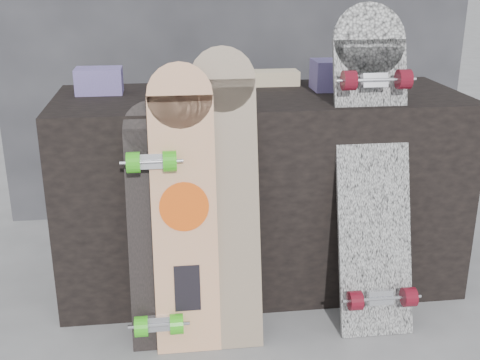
{
  "coord_description": "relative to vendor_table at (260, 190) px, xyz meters",
  "views": [
    {
      "loc": [
        -0.38,
        -1.8,
        1.28
      ],
      "look_at": [
        -0.12,
        0.2,
        0.56
      ],
      "focal_mm": 45.0,
      "sensor_mm": 36.0,
      "label": 1
    }
  ],
  "objects": [
    {
      "name": "longboard_celtic",
      "position": [
        -0.18,
        -0.37,
        0.14
      ],
      "size": [
        0.23,
        0.28,
        1.02
      ],
      "rotation": [
        -0.26,
        0.0,
        0.0
      ],
      "color": "beige",
      "rests_on": "ground"
    },
    {
      "name": "skateboard_dark",
      "position": [
        -0.43,
        -0.4,
        0.03
      ],
      "size": [
        0.19,
        0.28,
        0.85
      ],
      "rotation": [
        -0.24,
        0.0,
        0.0
      ],
      "color": "black",
      "rests_on": "ground"
    },
    {
      "name": "vendor_table",
      "position": [
        0.0,
        0.0,
        0.0
      ],
      "size": [
        1.6,
        0.6,
        0.8
      ],
      "primitive_type": "cube",
      "color": "black",
      "rests_on": "ground"
    },
    {
      "name": "longboard_geisha",
      "position": [
        -0.32,
        -0.39,
        0.12
      ],
      "size": [
        0.22,
        0.23,
        0.98
      ],
      "rotation": [
        -0.22,
        0.0,
        0.0
      ],
      "color": "#D0AC8C",
      "rests_on": "ground"
    },
    {
      "name": "longboard_cascadia",
      "position": [
        0.36,
        -0.32,
        0.2
      ],
      "size": [
        0.27,
        0.41,
        1.16
      ],
      "rotation": [
        -0.3,
        0.0,
        0.0
      ],
      "color": "silver",
      "rests_on": "ground"
    },
    {
      "name": "booth",
      "position": [
        0.0,
        0.85,
        0.7
      ],
      "size": [
        2.4,
        0.22,
        2.2
      ],
      "color": "#2E2E33",
      "rests_on": "ground"
    },
    {
      "name": "merch_box_flat",
      "position": [
        0.08,
        0.19,
        0.43
      ],
      "size": [
        0.22,
        0.1,
        0.06
      ],
      "primitive_type": "cube",
      "color": "#D1B78C",
      "rests_on": "vendor_table"
    },
    {
      "name": "ground",
      "position": [
        0.0,
        -0.5,
        -0.4
      ],
      "size": [
        60.0,
        60.0,
        0.0
      ],
      "primitive_type": "plane",
      "color": "slate",
      "rests_on": "ground"
    },
    {
      "name": "merch_box_purple",
      "position": [
        -0.63,
        0.1,
        0.45
      ],
      "size": [
        0.18,
        0.12,
        0.1
      ],
      "primitive_type": "cube",
      "color": "#543F81",
      "rests_on": "vendor_table"
    },
    {
      "name": "merch_box_small",
      "position": [
        0.29,
        0.06,
        0.46
      ],
      "size": [
        0.14,
        0.14,
        0.12
      ],
      "primitive_type": "cube",
      "color": "#543F81",
      "rests_on": "vendor_table"
    }
  ]
}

